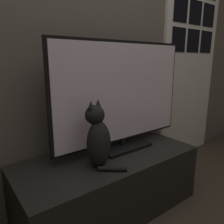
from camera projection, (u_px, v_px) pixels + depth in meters
name	position (u px, v px, depth m)	size (l,w,h in m)	color
wall_back	(82.00, 20.00, 1.50)	(4.80, 0.05, 2.60)	#60564C
tv_stand	(109.00, 183.00, 1.51)	(1.23, 0.54, 0.40)	black
tv	(123.00, 96.00, 1.54)	(1.10, 0.23, 0.76)	black
cat	(98.00, 139.00, 1.29)	(0.20, 0.26, 0.41)	black
door	(190.00, 58.00, 2.27)	(0.84, 0.04, 2.05)	silver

